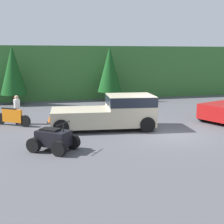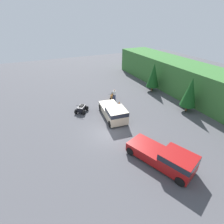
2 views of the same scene
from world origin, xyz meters
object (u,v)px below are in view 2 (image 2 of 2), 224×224
(traffic_cone, at_px, (119,103))
(rider_person, at_px, (114,94))
(pickup_truck_second, at_px, (114,112))
(dirt_bike, at_px, (111,96))
(quad_atv, at_px, (81,109))
(pickup_truck_red, at_px, (166,157))

(traffic_cone, bearing_deg, rider_person, 177.20)
(pickup_truck_second, height_order, dirt_bike, pickup_truck_second)
(traffic_cone, bearing_deg, pickup_truck_second, -36.48)
(pickup_truck_second, xyz_separation_m, traffic_cone, (-3.17, 2.34, -0.70))
(quad_atv, distance_m, traffic_cone, 5.54)
(pickup_truck_red, height_order, rider_person, pickup_truck_red)
(pickup_truck_second, height_order, quad_atv, pickup_truck_second)
(pickup_truck_second, relative_size, quad_atv, 2.52)
(dirt_bike, relative_size, rider_person, 1.20)
(pickup_truck_red, relative_size, pickup_truck_second, 1.11)
(pickup_truck_second, height_order, traffic_cone, pickup_truck_second)
(dirt_bike, relative_size, quad_atv, 0.89)
(pickup_truck_second, relative_size, dirt_bike, 2.83)
(rider_person, bearing_deg, pickup_truck_second, 0.87)
(pickup_truck_red, distance_m, rider_person, 13.99)
(dirt_bike, bearing_deg, quad_atv, -34.30)
(dirt_bike, bearing_deg, pickup_truck_second, 14.28)
(rider_person, relative_size, traffic_cone, 3.02)
(pickup_truck_red, xyz_separation_m, rider_person, (-13.88, 1.73, -0.05))
(quad_atv, xyz_separation_m, traffic_cone, (0.19, 5.53, -0.22))
(rider_person, distance_m, traffic_cone, 1.96)
(pickup_truck_red, height_order, quad_atv, pickup_truck_red)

